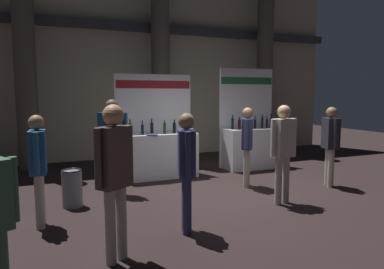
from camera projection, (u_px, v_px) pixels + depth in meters
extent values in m
plane|color=black|center=(229.00, 195.00, 6.93)|extent=(24.80, 24.80, 0.00)
cube|color=tan|center=(152.00, 42.00, 11.00)|extent=(12.40, 0.25, 6.98)
cube|color=#2D2D33|center=(155.00, 29.00, 10.68)|extent=(12.40, 0.20, 0.24)
cylinder|color=#51473D|center=(24.00, 51.00, 8.97)|extent=(0.52, 0.52, 5.95)
cylinder|color=#51473D|center=(161.00, 57.00, 10.34)|extent=(0.52, 0.52, 5.95)
cylinder|color=#51473D|center=(265.00, 61.00, 11.72)|extent=(0.52, 0.52, 5.95)
cube|color=white|center=(159.00, 156.00, 8.31)|extent=(1.74, 0.60, 1.02)
cube|color=white|center=(154.00, 125.00, 8.54)|extent=(1.83, 0.04, 2.38)
cube|color=maroon|center=(154.00, 84.00, 8.41)|extent=(1.78, 0.01, 0.18)
cylinder|color=#472D14|center=(130.00, 129.00, 8.00)|extent=(0.08, 0.08, 0.26)
cylinder|color=#472D14|center=(130.00, 121.00, 7.98)|extent=(0.03, 0.03, 0.08)
cylinder|color=gold|center=(130.00, 119.00, 7.97)|extent=(0.03, 0.03, 0.02)
cylinder|color=black|center=(142.00, 130.00, 8.03)|extent=(0.06, 0.06, 0.22)
cylinder|color=black|center=(142.00, 123.00, 8.02)|extent=(0.03, 0.03, 0.07)
cylinder|color=black|center=(142.00, 121.00, 8.01)|extent=(0.03, 0.03, 0.02)
cylinder|color=black|center=(152.00, 128.00, 8.24)|extent=(0.07, 0.07, 0.25)
cylinder|color=black|center=(152.00, 121.00, 8.23)|extent=(0.03, 0.03, 0.08)
cylinder|color=gold|center=(152.00, 119.00, 8.22)|extent=(0.03, 0.03, 0.02)
cylinder|color=#19381E|center=(165.00, 128.00, 8.22)|extent=(0.06, 0.06, 0.24)
cylinder|color=#19381E|center=(164.00, 122.00, 8.21)|extent=(0.03, 0.03, 0.06)
cylinder|color=red|center=(164.00, 120.00, 8.20)|extent=(0.03, 0.03, 0.02)
cylinder|color=black|center=(174.00, 128.00, 8.40)|extent=(0.07, 0.07, 0.24)
cylinder|color=black|center=(174.00, 121.00, 8.39)|extent=(0.03, 0.03, 0.07)
cylinder|color=gold|center=(174.00, 119.00, 8.38)|extent=(0.03, 0.03, 0.02)
cylinder|color=#472D14|center=(183.00, 127.00, 8.55)|extent=(0.07, 0.07, 0.25)
cylinder|color=#472D14|center=(183.00, 120.00, 8.54)|extent=(0.03, 0.03, 0.08)
cylinder|color=black|center=(183.00, 118.00, 8.53)|extent=(0.03, 0.03, 0.02)
cube|color=#334772|center=(152.00, 134.00, 8.00)|extent=(0.30, 0.34, 0.02)
cube|color=white|center=(253.00, 148.00, 9.36)|extent=(1.49, 0.60, 1.04)
cube|color=white|center=(246.00, 118.00, 9.58)|extent=(1.57, 0.04, 2.58)
cube|color=#1E6638|center=(247.00, 81.00, 9.45)|extent=(1.52, 0.01, 0.18)
cylinder|color=black|center=(233.00, 124.00, 9.09)|extent=(0.07, 0.07, 0.28)
cylinder|color=black|center=(233.00, 117.00, 9.07)|extent=(0.03, 0.03, 0.07)
cylinder|color=black|center=(233.00, 115.00, 9.06)|extent=(0.03, 0.03, 0.02)
cylinder|color=black|center=(239.00, 124.00, 9.10)|extent=(0.07, 0.07, 0.24)
cylinder|color=black|center=(239.00, 119.00, 9.08)|extent=(0.03, 0.03, 0.06)
cylinder|color=black|center=(239.00, 117.00, 9.08)|extent=(0.03, 0.03, 0.02)
cylinder|color=#19381E|center=(245.00, 123.00, 9.22)|extent=(0.07, 0.07, 0.27)
cylinder|color=#19381E|center=(245.00, 117.00, 9.20)|extent=(0.03, 0.03, 0.07)
cylinder|color=black|center=(245.00, 115.00, 9.19)|extent=(0.03, 0.03, 0.02)
cylinder|color=black|center=(251.00, 124.00, 9.23)|extent=(0.06, 0.06, 0.23)
cylinder|color=black|center=(251.00, 118.00, 9.21)|extent=(0.03, 0.03, 0.08)
cylinder|color=black|center=(251.00, 116.00, 9.20)|extent=(0.03, 0.03, 0.02)
cylinder|color=black|center=(255.00, 124.00, 9.35)|extent=(0.06, 0.06, 0.23)
cylinder|color=black|center=(255.00, 118.00, 9.33)|extent=(0.03, 0.03, 0.08)
cylinder|color=black|center=(255.00, 116.00, 9.32)|extent=(0.03, 0.03, 0.02)
cylinder|color=black|center=(262.00, 123.00, 9.33)|extent=(0.07, 0.07, 0.28)
cylinder|color=black|center=(262.00, 116.00, 9.31)|extent=(0.03, 0.03, 0.08)
cylinder|color=gold|center=(262.00, 114.00, 9.31)|extent=(0.03, 0.03, 0.02)
cylinder|color=black|center=(267.00, 124.00, 9.43)|extent=(0.06, 0.06, 0.23)
cylinder|color=black|center=(267.00, 118.00, 9.41)|extent=(0.03, 0.03, 0.06)
cylinder|color=black|center=(267.00, 117.00, 9.40)|extent=(0.03, 0.03, 0.02)
cylinder|color=black|center=(271.00, 123.00, 9.52)|extent=(0.07, 0.07, 0.26)
cylinder|color=black|center=(271.00, 116.00, 9.50)|extent=(0.03, 0.03, 0.09)
cylinder|color=black|center=(271.00, 114.00, 9.49)|extent=(0.03, 0.03, 0.02)
cylinder|color=slate|center=(72.00, 189.00, 6.18)|extent=(0.34, 0.34, 0.62)
torus|color=black|center=(71.00, 170.00, 6.14)|extent=(0.34, 0.34, 0.02)
cylinder|color=#ADA393|center=(247.00, 167.00, 7.60)|extent=(0.12, 0.12, 0.79)
cylinder|color=#ADA393|center=(246.00, 168.00, 7.44)|extent=(0.12, 0.12, 0.79)
cube|color=navy|center=(247.00, 134.00, 7.44)|extent=(0.40, 0.44, 0.63)
sphere|color=#8C6647|center=(248.00, 113.00, 7.39)|extent=(0.22, 0.22, 0.22)
cylinder|color=navy|center=(248.00, 132.00, 7.68)|extent=(0.08, 0.08, 0.60)
cylinder|color=navy|center=(246.00, 134.00, 7.20)|extent=(0.08, 0.08, 0.60)
cylinder|color=maroon|center=(109.00, 171.00, 7.03)|extent=(0.12, 0.12, 0.88)
cylinder|color=maroon|center=(118.00, 171.00, 6.99)|extent=(0.12, 0.12, 0.88)
cube|color=navy|center=(113.00, 131.00, 6.92)|extent=(0.50, 0.46, 0.70)
sphere|color=brown|center=(112.00, 106.00, 6.87)|extent=(0.24, 0.24, 0.24)
cylinder|color=navy|center=(100.00, 129.00, 6.99)|extent=(0.08, 0.08, 0.66)
cylinder|color=navy|center=(126.00, 130.00, 6.85)|extent=(0.08, 0.08, 0.66)
cylinder|color=navy|center=(186.00, 202.00, 5.10)|extent=(0.12, 0.12, 0.80)
cylinder|color=navy|center=(187.00, 206.00, 4.94)|extent=(0.12, 0.12, 0.80)
cube|color=navy|center=(186.00, 153.00, 4.94)|extent=(0.33, 0.44, 0.64)
sphere|color=#8C6647|center=(186.00, 121.00, 4.89)|extent=(0.22, 0.22, 0.22)
cylinder|color=navy|center=(185.00, 149.00, 5.18)|extent=(0.08, 0.08, 0.60)
cylinder|color=navy|center=(188.00, 155.00, 4.70)|extent=(0.08, 0.08, 0.60)
cylinder|color=#ADA393|center=(328.00, 167.00, 7.61)|extent=(0.12, 0.12, 0.80)
cylinder|color=#ADA393|center=(331.00, 168.00, 7.46)|extent=(0.12, 0.12, 0.80)
cube|color=#23232D|center=(331.00, 133.00, 7.45)|extent=(0.37, 0.44, 0.63)
sphere|color=#8C6647|center=(332.00, 112.00, 7.40)|extent=(0.22, 0.22, 0.22)
cylinder|color=#23232D|center=(326.00, 131.00, 7.68)|extent=(0.08, 0.08, 0.60)
cylinder|color=#23232D|center=(336.00, 134.00, 7.22)|extent=(0.08, 0.08, 0.60)
cylinder|color=#ADA393|center=(40.00, 202.00, 5.15)|extent=(0.12, 0.12, 0.79)
cylinder|color=#ADA393|center=(40.00, 198.00, 5.33)|extent=(0.12, 0.12, 0.79)
cube|color=navy|center=(38.00, 152.00, 5.16)|extent=(0.24, 0.42, 0.62)
sphere|color=#8C6647|center=(36.00, 122.00, 5.11)|extent=(0.22, 0.22, 0.22)
cylinder|color=navy|center=(36.00, 154.00, 4.93)|extent=(0.08, 0.08, 0.59)
cylinder|color=navy|center=(39.00, 149.00, 5.39)|extent=(0.08, 0.08, 0.59)
cylinder|color=#ADA393|center=(121.00, 222.00, 4.21)|extent=(0.12, 0.12, 0.87)
cylinder|color=#ADA393|center=(110.00, 227.00, 4.07)|extent=(0.12, 0.12, 0.87)
cube|color=#47382D|center=(114.00, 157.00, 4.05)|extent=(0.44, 0.39, 0.69)
sphere|color=tan|center=(113.00, 115.00, 4.00)|extent=(0.24, 0.24, 0.24)
cylinder|color=#47382D|center=(129.00, 153.00, 4.25)|extent=(0.08, 0.08, 0.66)
cylinder|color=#47382D|center=(98.00, 159.00, 3.85)|extent=(0.08, 0.08, 0.66)
cylinder|color=#ADA393|center=(278.00, 181.00, 6.28)|extent=(0.12, 0.12, 0.84)
cylinder|color=#ADA393|center=(286.00, 180.00, 6.39)|extent=(0.12, 0.12, 0.84)
cube|color=#ADA393|center=(283.00, 138.00, 6.25)|extent=(0.43, 0.30, 0.66)
sphere|color=tan|center=(284.00, 112.00, 6.20)|extent=(0.23, 0.23, 0.23)
cylinder|color=#ADA393|center=(273.00, 138.00, 6.12)|extent=(0.08, 0.08, 0.63)
cylinder|color=#ADA393|center=(293.00, 136.00, 6.38)|extent=(0.08, 0.08, 0.63)
cylinder|color=#33563D|center=(14.00, 189.00, 3.18)|extent=(0.08, 0.08, 0.58)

